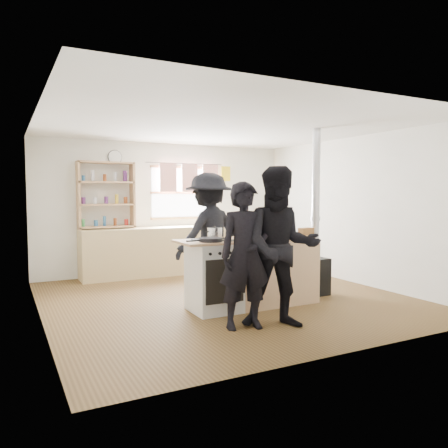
# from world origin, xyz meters

# --- Properties ---
(ground) EXTENTS (5.00, 5.00, 0.01)m
(ground) POSITION_xyz_m (0.00, 0.00, -0.01)
(ground) COLOR brown
(ground) RESTS_ON ground
(back_counter) EXTENTS (3.40, 0.55, 0.90)m
(back_counter) POSITION_xyz_m (0.00, 2.22, 0.45)
(back_counter) COLOR #D1B77E
(back_counter) RESTS_ON ground
(shelving_unit) EXTENTS (1.00, 0.28, 1.20)m
(shelving_unit) POSITION_xyz_m (-1.20, 2.34, 1.51)
(shelving_unit) COLOR tan
(shelving_unit) RESTS_ON back_counter
(thermos) EXTENTS (0.10, 0.10, 0.33)m
(thermos) POSITION_xyz_m (0.82, 2.22, 1.06)
(thermos) COLOR silver
(thermos) RESTS_ON back_counter
(cooking_island) EXTENTS (1.97, 0.64, 0.93)m
(cooking_island) POSITION_xyz_m (0.14, -0.55, 0.47)
(cooking_island) COLOR white
(cooking_island) RESTS_ON ground
(skillet_greens) EXTENTS (0.31, 0.31, 0.05)m
(skillet_greens) POSITION_xyz_m (-0.57, -0.69, 0.96)
(skillet_greens) COLOR black
(skillet_greens) RESTS_ON cooking_island
(roast_tray) EXTENTS (0.41, 0.37, 0.07)m
(roast_tray) POSITION_xyz_m (0.15, -0.49, 0.97)
(roast_tray) COLOR silver
(roast_tray) RESTS_ON cooking_island
(stockpot_stove) EXTENTS (0.20, 0.20, 0.17)m
(stockpot_stove) POSITION_xyz_m (-0.35, -0.36, 1.00)
(stockpot_stove) COLOR silver
(stockpot_stove) RESTS_ON cooking_island
(stockpot_counter) EXTENTS (0.28, 0.28, 0.21)m
(stockpot_counter) POSITION_xyz_m (0.57, -0.42, 1.02)
(stockpot_counter) COLOR silver
(stockpot_counter) RESTS_ON cooking_island
(bread_board) EXTENTS (0.31, 0.25, 0.12)m
(bread_board) POSITION_xyz_m (0.93, -0.68, 0.98)
(bread_board) COLOR tan
(bread_board) RESTS_ON cooking_island
(flue_heater) EXTENTS (0.35, 0.35, 2.50)m
(flue_heater) POSITION_xyz_m (1.32, -0.40, 0.64)
(flue_heater) COLOR black
(flue_heater) RESTS_ON ground
(person_near_left) EXTENTS (0.67, 0.50, 1.67)m
(person_near_left) POSITION_xyz_m (-0.45, -1.36, 0.83)
(person_near_left) COLOR black
(person_near_left) RESTS_ON ground
(person_near_right) EXTENTS (1.11, 1.03, 1.84)m
(person_near_right) POSITION_xyz_m (-0.07, -1.51, 0.92)
(person_near_right) COLOR black
(person_near_right) RESTS_ON ground
(person_far) EXTENTS (1.35, 1.03, 1.84)m
(person_far) POSITION_xyz_m (-0.10, 0.37, 0.92)
(person_far) COLOR black
(person_far) RESTS_ON ground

